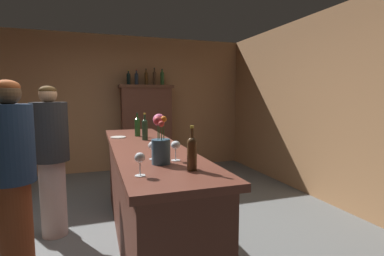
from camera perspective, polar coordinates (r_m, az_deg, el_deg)
The scene contains 21 objects.
floor at distance 3.28m, azimuth -15.47°, elevation -21.05°, with size 7.83×7.83×0.00m, color slate.
wall_back at distance 5.99m, azimuth -17.58°, elevation 4.55°, with size 5.98×0.12×2.69m, color #AE7C54.
wall_right at distance 4.27m, azimuth 28.22°, elevation 3.53°, with size 0.12×6.14×2.69m, color #AE7C50.
bar_counter at distance 3.00m, azimuth -8.87°, elevation -12.87°, with size 0.66×2.89×1.01m.
display_cabinet at distance 5.80m, azimuth -9.02°, elevation 0.26°, with size 1.04×0.42×1.72m.
wine_bottle_syrah at distance 3.20m, azimuth -9.32°, elevation -0.08°, with size 0.06×0.06×0.30m.
wine_bottle_malbec at distance 1.87m, azimuth -0.01°, elevation -4.74°, with size 0.06×0.06×0.29m.
wine_bottle_rose at distance 3.53m, azimuth -10.75°, elevation 0.40°, with size 0.07×0.07×0.29m.
wine_glass_front at distance 2.15m, azimuth -3.26°, elevation -3.56°, with size 0.07×0.07×0.15m.
wine_glass_mid at distance 2.21m, azimuth -7.61°, elevation -3.60°, with size 0.08×0.08×0.14m.
wine_glass_rear at distance 1.77m, azimuth -10.29°, elevation -6.05°, with size 0.06×0.06×0.14m.
flower_arrangement at distance 2.06m, azimuth -6.25°, elevation -3.09°, with size 0.13×0.16×0.35m.
cheese_plate at distance 3.46m, azimuth -14.42°, elevation -1.78°, with size 0.18×0.18×0.01m, color white.
display_bottle_left at distance 5.73m, azimuth -12.46°, elevation 9.61°, with size 0.07×0.07×0.28m.
display_bottle_midleft at distance 5.75m, azimuth -10.94°, elevation 9.66°, with size 0.07×0.07×0.29m.
display_bottle_center at distance 5.78m, azimuth -9.06°, elevation 9.82°, with size 0.07×0.07×0.31m.
display_bottle_midright at distance 5.81m, azimuth -7.43°, elevation 9.90°, with size 0.07×0.07×0.34m.
display_bottle_right at distance 5.84m, azimuth -5.91°, elevation 9.91°, with size 0.08×0.08×0.32m.
patron_redhead at distance 2.64m, azimuth -31.99°, elevation -7.79°, with size 0.33×0.33×1.62m.
patron_tall at distance 3.38m, azimuth -26.11°, elevation -4.92°, with size 0.36×0.36×1.60m.
patron_in_navy at distance 4.54m, azimuth -32.22°, elevation -2.69°, with size 0.34×0.34×1.56m.
Camera 1 is at (-0.13, -2.91, 1.49)m, focal length 26.93 mm.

